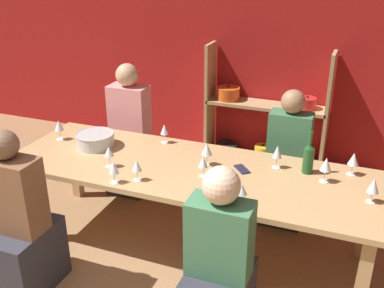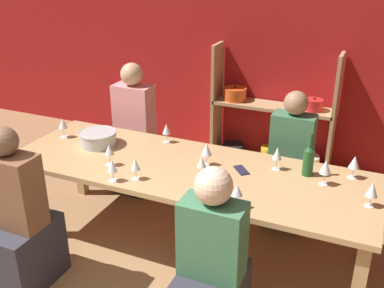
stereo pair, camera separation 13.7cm
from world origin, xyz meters
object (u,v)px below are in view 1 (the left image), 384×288
cell_phone (242,169)px  wine_glass_empty_b (114,168)px  wine_glass_empty_e (326,165)px  wine_glass_red_b (137,166)px  person_far_a (286,172)px  wine_glass_empty_g (374,186)px  wine_glass_empty_a (207,149)px  wine_glass_white_b (109,152)px  mixing_bowl (96,139)px  person_near_b (20,234)px  wine_glass_empty_f (354,159)px  person_near_a (219,276)px  person_far_b (131,144)px  wine_glass_white_a (242,190)px  wine_glass_empty_h (164,130)px  wine_glass_empty_c (277,152)px  wine_bottle_green (309,158)px  dining_table (187,176)px  shelf_unit (263,124)px  wine_glass_empty_d (203,162)px  wine_glass_red_a (59,126)px

cell_phone → wine_glass_empty_b: bearing=-146.6°
wine_glass_empty_e → wine_glass_red_b: bearing=-159.8°
person_far_a → wine_glass_empty_g: bearing=130.4°
wine_glass_empty_a → wine_glass_white_b: (-0.67, -0.29, -0.01)m
wine_glass_empty_e → cell_phone: (-0.59, -0.03, -0.13)m
mixing_bowl → person_near_b: person_near_b is taller
wine_glass_empty_f → person_near_a: person_near_a is taller
wine_glass_empty_g → person_far_b: 2.36m
wine_glass_empty_a → person_near_b: (-1.03, -0.92, -0.42)m
wine_glass_empty_b → wine_glass_empty_g: (1.69, 0.37, 0.00)m
cell_phone → person_near_a: (0.10, -0.85, -0.30)m
wine_glass_white_a → wine_glass_empty_h: size_ratio=0.99×
wine_glass_white_a → wine_glass_empty_f: (0.63, 0.72, 0.00)m
wine_glass_empty_b → wine_glass_empty_c: (1.01, 0.64, 0.01)m
wine_glass_white_a → wine_glass_empty_c: 0.64m
cell_phone → wine_glass_empty_h: bearing=161.3°
wine_bottle_green → wine_glass_white_b: wine_bottle_green is taller
mixing_bowl → wine_glass_white_a: size_ratio=1.91×
dining_table → mixing_bowl: 0.86m
wine_glass_red_b → cell_phone: bearing=33.3°
shelf_unit → wine_glass_empty_f: shelf_unit is taller
wine_glass_empty_e → wine_glass_red_b: wine_glass_empty_e is taller
dining_table → wine_glass_empty_f: bearing=15.5°
wine_glass_empty_b → wine_glass_empty_f: (1.55, 0.73, 0.01)m
dining_table → mixing_bowl: (-0.85, 0.08, 0.14)m
wine_glass_empty_a → wine_glass_empty_f: 1.06m
wine_glass_empty_a → cell_phone: bearing=3.2°
wine_glass_empty_b → cell_phone: bearing=33.4°
wine_glass_empty_d → cell_phone: bearing=40.5°
wine_glass_white_b → wine_glass_empty_d: bearing=8.6°
shelf_unit → person_far_b: bearing=-134.8°
mixing_bowl → person_far_b: person_far_b is taller
person_near_b → person_far_b: 1.57m
shelf_unit → wine_glass_empty_a: shelf_unit is taller
wine_glass_red_a → cell_phone: size_ratio=1.09×
wine_bottle_green → wine_glass_empty_f: size_ratio=1.87×
wine_glass_white_b → wine_glass_empty_e: (1.53, 0.34, 0.01)m
wine_glass_empty_g → person_far_a: size_ratio=0.14×
wine_glass_empty_b → person_far_b: (-0.51, 1.15, -0.37)m
wine_glass_white_b → wine_glass_white_a: bearing=-10.2°
wine_bottle_green → person_near_a: person_near_a is taller
shelf_unit → wine_glass_empty_h: shelf_unit is taller
wine_glass_empty_e → wine_glass_empty_h: wine_glass_empty_e is taller
mixing_bowl → wine_bottle_green: (1.70, 0.16, 0.06)m
person_near_a → person_far_b: (-1.39, 1.49, 0.04)m
person_near_a → wine_glass_empty_a: bearing=114.2°
wine_glass_red_b → person_far_a: size_ratio=0.13×
wine_glass_empty_h → wine_glass_white_a: bearing=-40.8°
wine_glass_empty_a → person_near_a: (0.38, -0.84, -0.42)m
wine_glass_empty_d → person_far_b: bearing=141.5°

